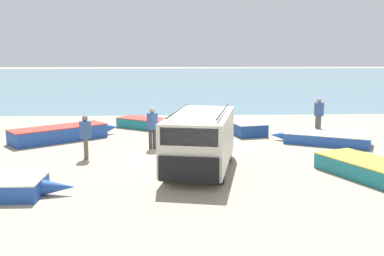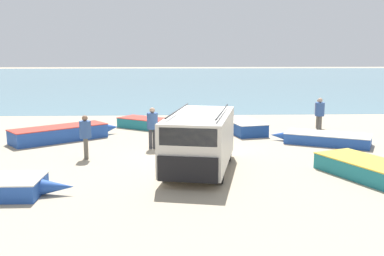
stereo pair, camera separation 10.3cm
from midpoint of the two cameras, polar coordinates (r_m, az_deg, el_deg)
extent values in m
plane|color=tan|center=(18.09, 0.69, -3.78)|extent=(200.00, 200.00, 0.00)
cube|color=slate|center=(69.70, -1.48, 6.31)|extent=(120.00, 80.00, 0.01)
cube|color=beige|center=(15.98, 1.18, -1.36)|extent=(2.99, 5.16, 1.75)
cube|color=black|center=(13.71, -0.35, -5.32)|extent=(1.85, 0.48, 0.79)
cube|color=#1E232D|center=(13.56, -0.30, -1.15)|extent=(1.77, 0.43, 0.56)
cylinder|color=black|center=(14.60, 3.77, -5.69)|extent=(0.36, 0.74, 0.71)
cylinder|color=black|center=(14.88, -3.09, -5.39)|extent=(0.36, 0.74, 0.71)
cylinder|color=black|center=(17.51, 4.77, -3.08)|extent=(0.36, 0.74, 0.71)
cylinder|color=black|center=(17.74, -0.96, -2.88)|extent=(0.36, 0.74, 0.71)
cylinder|color=black|center=(15.72, 4.06, 2.12)|extent=(0.86, 3.90, 0.05)
cylinder|color=black|center=(15.95, -1.63, 2.25)|extent=(0.86, 3.90, 0.05)
cube|color=navy|center=(23.69, 6.60, 0.15)|extent=(2.19, 3.50, 0.60)
cone|color=navy|center=(25.51, 4.92, 0.87)|extent=(0.72, 0.83, 0.57)
cube|color=silver|center=(23.65, 6.61, 0.72)|extent=(1.37, 0.51, 0.05)
cube|color=silver|center=(23.64, 6.61, 0.92)|extent=(2.21, 3.54, 0.04)
cube|color=#1E757F|center=(24.87, -5.30, 0.53)|extent=(3.70, 3.14, 0.52)
cone|color=#1E757F|center=(23.65, -1.16, 0.09)|extent=(0.92, 0.84, 0.49)
cube|color=#B22D23|center=(24.84, -5.31, 0.98)|extent=(0.89, 1.18, 0.05)
cube|color=#B22D23|center=(24.83, -5.31, 1.17)|extent=(3.73, 3.17, 0.04)
cone|color=#234CA3|center=(14.03, -16.46, -7.18)|extent=(0.97, 0.47, 0.47)
cube|color=#234CA3|center=(21.56, 16.97, -1.37)|extent=(4.02, 3.07, 0.46)
cone|color=#234CA3|center=(21.95, 11.10, -0.93)|extent=(0.93, 0.76, 0.44)
cube|color=silver|center=(21.53, 17.00, -0.94)|extent=(0.82, 1.37, 0.05)
cube|color=silver|center=(21.51, 17.01, -0.72)|extent=(4.06, 3.10, 0.04)
cube|color=#234CA3|center=(22.31, -16.37, -0.73)|extent=(4.39, 3.84, 0.65)
cone|color=#234CA3|center=(23.50, -10.31, 0.03)|extent=(1.15, 1.09, 0.62)
cube|color=#B22D23|center=(22.27, -16.40, -0.08)|extent=(0.95, 1.15, 0.05)
cube|color=#B22D23|center=(22.25, -16.42, 0.14)|extent=(4.43, 3.88, 0.04)
cube|color=#1E757F|center=(16.10, 22.89, -5.29)|extent=(3.31, 4.81, 0.55)
cube|color=gold|center=(16.05, 22.94, -4.57)|extent=(1.47, 0.78, 0.05)
cube|color=gold|center=(16.03, 22.96, -4.28)|extent=(3.34, 4.86, 0.04)
cylinder|color=#5B564C|center=(25.80, 15.97, 0.83)|extent=(0.15, 0.15, 0.79)
cylinder|color=#5B564C|center=(25.92, 15.73, 0.89)|extent=(0.15, 0.15, 0.79)
cylinder|color=#993833|center=(25.77, 15.93, 2.42)|extent=(0.43, 0.43, 0.63)
sphere|color=#8C664C|center=(25.72, 15.97, 3.35)|extent=(0.21, 0.21, 0.21)
cylinder|color=#5B564C|center=(18.22, -13.12, -2.58)|extent=(0.16, 0.16, 0.85)
cylinder|color=#5B564C|center=(18.39, -13.19, -2.47)|extent=(0.16, 0.16, 0.85)
cylinder|color=#335189|center=(18.16, -13.25, -0.18)|extent=(0.46, 0.46, 0.67)
sphere|color=#8C664C|center=(18.09, -13.30, 1.23)|extent=(0.23, 0.23, 0.23)
cylinder|color=#38383D|center=(19.74, -4.61, -1.35)|extent=(0.17, 0.17, 0.88)
cylinder|color=#38383D|center=(19.70, -5.13, -1.38)|extent=(0.17, 0.17, 0.88)
cylinder|color=#335189|center=(19.59, -4.91, 0.90)|extent=(0.48, 0.48, 0.70)
sphere|color=tan|center=(19.52, -4.93, 2.26)|extent=(0.24, 0.24, 0.24)
cylinder|color=#5B564C|center=(24.35, 16.07, 0.43)|extent=(0.17, 0.17, 0.89)
cylinder|color=#5B564C|center=(24.50, 15.83, 0.49)|extent=(0.17, 0.17, 0.89)
cylinder|color=#335189|center=(24.31, 16.04, 2.31)|extent=(0.48, 0.48, 0.70)
sphere|color=tan|center=(24.26, 16.09, 3.41)|extent=(0.24, 0.24, 0.24)
camera|label=1|loc=(0.05, -89.85, 0.03)|focal=42.00mm
camera|label=2|loc=(0.05, 90.15, -0.03)|focal=42.00mm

